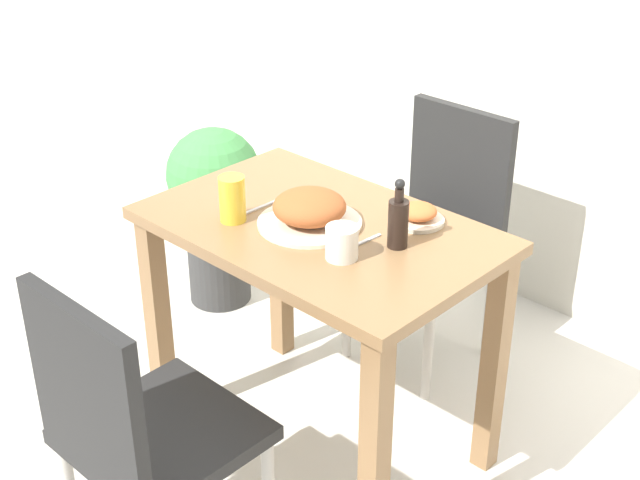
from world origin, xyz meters
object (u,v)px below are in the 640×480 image
(sauce_bottle, at_px, (398,221))
(potted_plant_left, at_px, (215,199))
(side_plate, at_px, (418,215))
(drink_cup, at_px, (342,243))
(chair_near, at_px, (135,427))
(juice_glass, at_px, (232,199))
(food_plate, at_px, (310,210))
(chair_far, at_px, (437,223))

(sauce_bottle, height_order, potted_plant_left, sauce_bottle)
(side_plate, distance_m, drink_cup, 0.30)
(chair_near, distance_m, potted_plant_left, 1.41)
(juice_glass, relative_size, sauce_bottle, 0.68)
(food_plate, relative_size, potted_plant_left, 0.41)
(food_plate, bearing_deg, juice_glass, -144.00)
(chair_far, xyz_separation_m, food_plate, (0.05, -0.68, 0.31))
(chair_far, relative_size, sauce_bottle, 4.57)
(chair_far, relative_size, juice_glass, 6.76)
(potted_plant_left, bearing_deg, chair_near, -48.22)
(juice_glass, bearing_deg, drink_cup, 7.67)
(side_plate, height_order, sauce_bottle, sauce_bottle)
(side_plate, distance_m, potted_plant_left, 1.14)
(drink_cup, bearing_deg, chair_near, -100.84)
(food_plate, relative_size, sauce_bottle, 1.49)
(side_plate, distance_m, sauce_bottle, 0.16)
(chair_far, distance_m, juice_glass, 0.88)
(chair_far, relative_size, food_plate, 3.06)
(food_plate, distance_m, potted_plant_left, 1.01)
(drink_cup, height_order, potted_plant_left, drink_cup)
(food_plate, relative_size, juice_glass, 2.21)
(side_plate, relative_size, potted_plant_left, 0.21)
(chair_near, xyz_separation_m, juice_glass, (-0.25, 0.55, 0.33))
(food_plate, xyz_separation_m, sauce_bottle, (0.26, 0.07, 0.03))
(drink_cup, bearing_deg, potted_plant_left, 156.97)
(chair_near, relative_size, sauce_bottle, 4.57)
(chair_near, height_order, side_plate, chair_near)
(juice_glass, distance_m, potted_plant_left, 0.94)
(chair_far, height_order, drink_cup, chair_far)
(side_plate, bearing_deg, sauce_bottle, -72.75)
(juice_glass, bearing_deg, sauce_bottle, 24.65)
(food_plate, relative_size, drink_cup, 3.28)
(chair_near, distance_m, food_plate, 0.75)
(chair_near, distance_m, drink_cup, 0.69)
(food_plate, distance_m, drink_cup, 0.21)
(sauce_bottle, distance_m, potted_plant_left, 1.23)
(chair_near, height_order, drink_cup, chair_near)
(chair_far, bearing_deg, potted_plant_left, -159.25)
(chair_near, xyz_separation_m, chair_far, (-0.12, 1.36, 0.00))
(food_plate, bearing_deg, side_plate, 46.31)
(food_plate, height_order, juice_glass, juice_glass)
(food_plate, height_order, sauce_bottle, sauce_bottle)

